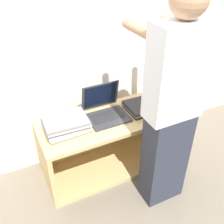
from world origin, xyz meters
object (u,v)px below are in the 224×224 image
Objects in this scene: laptop_stack_right at (145,106)px; laptop_open at (105,110)px; person at (171,110)px; laptop_stack_left at (66,125)px.

laptop_open is at bearing 171.41° from laptop_stack_right.
laptop_stack_right is at bearing 77.54° from person.
laptop_open is 0.38m from laptop_stack_left.
laptop_stack_left is 1.05× the size of laptop_stack_right.
laptop_stack_left is 0.76m from laptop_stack_right.
person reaches higher than laptop_open.
person is at bearing -63.71° from laptop_open.
person is at bearing -37.11° from laptop_stack_left.
laptop_open is 0.38m from laptop_stack_right.
laptop_stack_left is at bearing 142.89° from person.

